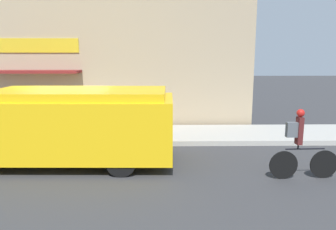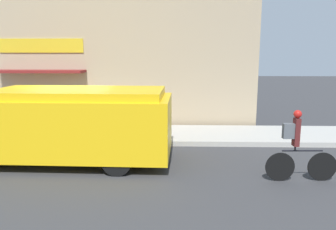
{
  "view_description": "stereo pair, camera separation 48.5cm",
  "coord_description": "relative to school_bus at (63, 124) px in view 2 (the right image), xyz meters",
  "views": [
    {
      "loc": [
        3.03,
        -10.52,
        3.04
      ],
      "look_at": [
        3.19,
        -0.2,
        1.1
      ],
      "focal_mm": 35.0,
      "sensor_mm": 36.0,
      "label": 1
    },
    {
      "loc": [
        3.51,
        -10.51,
        3.04
      ],
      "look_at": [
        3.19,
        -0.2,
        1.1
      ],
      "focal_mm": 35.0,
      "sensor_mm": 36.0,
      "label": 2
    }
  ],
  "objects": [
    {
      "name": "school_bus",
      "position": [
        0.0,
        0.0,
        0.0
      ],
      "size": [
        6.86,
        2.87,
        2.08
      ],
      "rotation": [
        0.0,
        0.0,
        -0.02
      ],
      "color": "yellow",
      "rests_on": "ground_plane"
    },
    {
      "name": "ground_plane",
      "position": [
        -0.28,
        1.62,
        -1.08
      ],
      "size": [
        70.0,
        70.0,
        0.0
      ],
      "primitive_type": "plane",
      "color": "#38383A"
    },
    {
      "name": "trash_bin",
      "position": [
        -2.75,
        3.11,
        -0.49
      ],
      "size": [
        0.48,
        0.48,
        0.84
      ],
      "color": "slate",
      "rests_on": "sidewalk"
    },
    {
      "name": "sidewalk",
      "position": [
        -0.28,
        2.89,
        -0.99
      ],
      "size": [
        28.0,
        2.55,
        0.17
      ],
      "color": "#ADAAA3",
      "rests_on": "ground_plane"
    },
    {
      "name": "storefront",
      "position": [
        -0.35,
        4.45,
        1.62
      ],
      "size": [
        13.45,
        1.07,
        5.41
      ],
      "color": "tan",
      "rests_on": "ground_plane"
    },
    {
      "name": "cyclist",
      "position": [
        6.09,
        -1.28,
        -0.27
      ],
      "size": [
        1.73,
        0.2,
        1.74
      ],
      "rotation": [
        0.0,
        0.0,
        0.04
      ],
      "color": "black",
      "rests_on": "ground_plane"
    }
  ]
}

